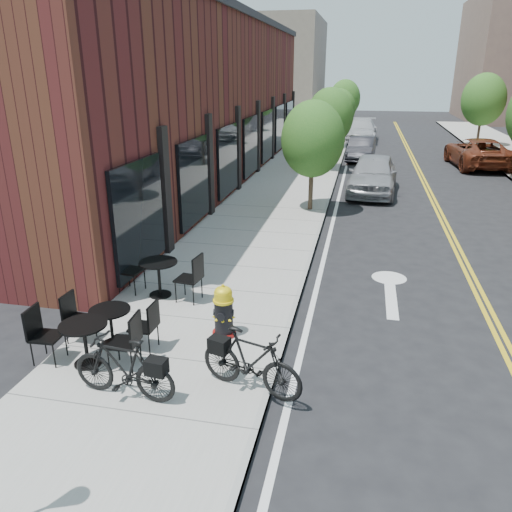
# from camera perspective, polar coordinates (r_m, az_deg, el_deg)

# --- Properties ---
(ground) EXTENTS (120.00, 120.00, 0.00)m
(ground) POSITION_cam_1_polar(r_m,az_deg,el_deg) (9.89, 3.90, -8.82)
(ground) COLOR black
(ground) RESTS_ON ground
(sidewalk_near) EXTENTS (4.00, 70.00, 0.12)m
(sidewalk_near) POSITION_cam_1_polar(r_m,az_deg,el_deg) (19.42, 2.37, 6.19)
(sidewalk_near) COLOR #9E9B93
(sidewalk_near) RESTS_ON ground
(building_near) EXTENTS (5.00, 28.00, 7.00)m
(building_near) POSITION_cam_1_polar(r_m,az_deg,el_deg) (23.86, -6.96, 17.08)
(building_near) COLOR #461617
(building_near) RESTS_ON ground
(bg_building_left) EXTENTS (8.00, 14.00, 10.00)m
(bg_building_left) POSITION_cam_1_polar(r_m,az_deg,el_deg) (57.29, 3.08, 20.55)
(bg_building_left) COLOR #726656
(bg_building_left) RESTS_ON ground
(tree_near_a) EXTENTS (2.20, 2.20, 3.81)m
(tree_near_a) POSITION_cam_1_polar(r_m,az_deg,el_deg) (17.78, 6.50, 13.11)
(tree_near_a) COLOR #382B1E
(tree_near_a) RESTS_ON sidewalk_near
(tree_near_b) EXTENTS (2.30, 2.30, 3.98)m
(tree_near_b) POSITION_cam_1_polar(r_m,az_deg,el_deg) (25.71, 8.43, 15.49)
(tree_near_b) COLOR #382B1E
(tree_near_b) RESTS_ON sidewalk_near
(tree_near_c) EXTENTS (2.10, 2.10, 3.67)m
(tree_near_c) POSITION_cam_1_polar(r_m,az_deg,el_deg) (33.68, 9.44, 16.24)
(tree_near_c) COLOR #382B1E
(tree_near_c) RESTS_ON sidewalk_near
(tree_near_d) EXTENTS (2.40, 2.40, 4.11)m
(tree_near_d) POSITION_cam_1_polar(r_m,az_deg,el_deg) (41.65, 10.11, 17.31)
(tree_near_d) COLOR #382B1E
(tree_near_d) RESTS_ON sidewalk_near
(tree_far_c) EXTENTS (2.80, 2.80, 4.62)m
(tree_far_c) POSITION_cam_1_polar(r_m,az_deg,el_deg) (37.35, 24.56, 15.95)
(tree_far_c) COLOR #382B1E
(tree_far_c) RESTS_ON sidewalk_far
(fire_hydrant) EXTENTS (0.51, 0.51, 1.03)m
(fire_hydrant) POSITION_cam_1_polar(r_m,az_deg,el_deg) (9.38, -3.72, -6.35)
(fire_hydrant) COLOR maroon
(fire_hydrant) RESTS_ON sidewalk_near
(bicycle_left) EXTENTS (1.74, 0.64, 1.02)m
(bicycle_left) POSITION_cam_1_polar(r_m,az_deg,el_deg) (7.94, -14.91, -12.21)
(bicycle_left) COLOR black
(bicycle_left) RESTS_ON sidewalk_near
(bicycle_right) EXTENTS (1.81, 0.99, 1.05)m
(bicycle_right) POSITION_cam_1_polar(r_m,az_deg,el_deg) (7.80, -0.57, -11.99)
(bicycle_right) COLOR black
(bicycle_right) RESTS_ON sidewalk_near
(bistro_set_a) EXTENTS (1.71, 0.76, 0.92)m
(bistro_set_a) POSITION_cam_1_polar(r_m,az_deg,el_deg) (9.42, -16.25, -7.22)
(bistro_set_a) COLOR black
(bistro_set_a) RESTS_ON sidewalk_near
(bistro_set_b) EXTENTS (1.86, 0.84, 0.99)m
(bistro_set_b) POSITION_cam_1_polar(r_m,az_deg,el_deg) (8.94, -18.98, -8.85)
(bistro_set_b) COLOR black
(bistro_set_b) RESTS_ON sidewalk_near
(bistro_set_c) EXTENTS (1.98, 0.94, 1.05)m
(bistro_set_c) POSITION_cam_1_polar(r_m,az_deg,el_deg) (11.15, -11.04, -1.97)
(bistro_set_c) COLOR black
(bistro_set_c) RESTS_ON sidewalk_near
(parked_car_a) EXTENTS (2.22, 4.82, 1.60)m
(parked_car_a) POSITION_cam_1_polar(r_m,az_deg,el_deg) (21.48, 13.22, 9.08)
(parked_car_a) COLOR gray
(parked_car_a) RESTS_ON ground
(parked_car_b) EXTENTS (1.67, 4.10, 1.32)m
(parked_car_b) POSITION_cam_1_polar(r_m,az_deg,el_deg) (29.67, 11.94, 11.91)
(parked_car_b) COLOR black
(parked_car_b) RESTS_ON ground
(parked_car_c) EXTENTS (2.38, 5.43, 1.55)m
(parked_car_c) POSITION_cam_1_polar(r_m,az_deg,el_deg) (37.90, 11.92, 13.85)
(parked_car_c) COLOR #BABBC0
(parked_car_c) RESTS_ON ground
(parked_car_far) EXTENTS (3.00, 5.71, 1.53)m
(parked_car_far) POSITION_cam_1_polar(r_m,az_deg,el_deg) (29.38, 24.01, 10.75)
(parked_car_far) COLOR maroon
(parked_car_far) RESTS_ON ground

